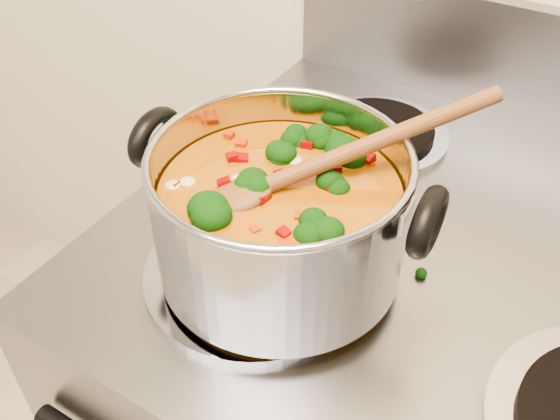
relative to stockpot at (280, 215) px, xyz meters
name	(u,v)px	position (x,y,z in m)	size (l,w,h in m)	color
stockpot	(280,215)	(0.00, 0.00, 0.00)	(0.32, 0.26, 0.15)	#ABABB3
wooden_spoon	(304,171)	(0.02, 0.02, 0.05)	(0.23, 0.25, 0.10)	brown
cooktop_crumbs	(260,224)	(-0.06, 0.05, -0.08)	(0.21, 0.28, 0.01)	black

